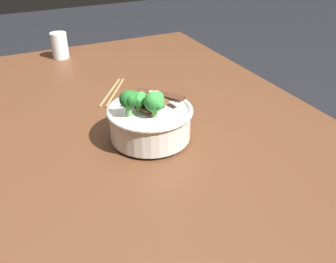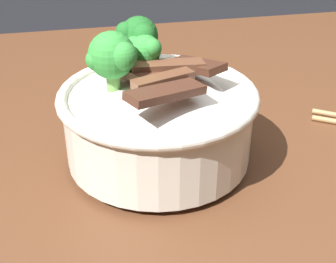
{
  "view_description": "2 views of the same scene",
  "coord_description": "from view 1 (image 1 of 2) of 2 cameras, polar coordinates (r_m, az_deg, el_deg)",
  "views": [
    {
      "loc": [
        0.89,
        -0.31,
        1.3
      ],
      "look_at": [
        0.2,
        0.02,
        0.84
      ],
      "focal_mm": 40.05,
      "sensor_mm": 36.0,
      "label": 1
    },
    {
      "loc": [
        0.24,
        0.43,
        1.1
      ],
      "look_at": [
        0.15,
        0.01,
        0.85
      ],
      "focal_mm": 50.91,
      "sensor_mm": 36.0,
      "label": 2
    }
  ],
  "objects": [
    {
      "name": "drinking_glass",
      "position": [
        1.52,
        -16.14,
        12.24
      ],
      "size": [
        0.06,
        0.06,
        0.1
      ],
      "color": "white",
      "rests_on": "dining_table"
    },
    {
      "name": "rice_bowl",
      "position": [
        0.91,
        -2.79,
        1.96
      ],
      "size": [
        0.21,
        0.21,
        0.15
      ],
      "color": "silver",
      "rests_on": "dining_table"
    },
    {
      "name": "chopsticks_pair",
      "position": [
        1.19,
        -8.5,
        5.92
      ],
      "size": [
        0.18,
        0.13,
        0.01
      ],
      "color": "#9E7A4C",
      "rests_on": "dining_table"
    },
    {
      "name": "dining_table",
      "position": [
        1.12,
        -5.37,
        -1.57
      ],
      "size": [
        1.31,
        0.98,
        0.8
      ],
      "color": "#56331E",
      "rests_on": "ground"
    }
  ]
}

